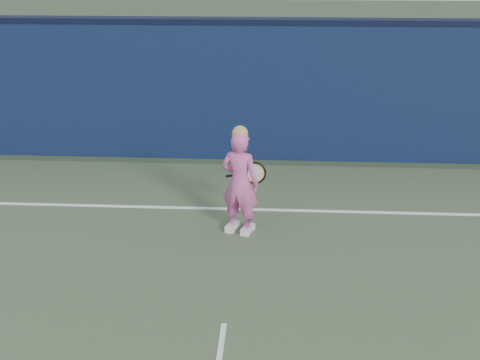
{
  "coord_description": "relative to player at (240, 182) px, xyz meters",
  "views": [
    {
      "loc": [
        0.49,
        -4.46,
        3.87
      ],
      "look_at": [
        0.04,
        3.26,
        0.79
      ],
      "focal_mm": 45.0,
      "sensor_mm": 36.0,
      "label": 1
    }
  ],
  "objects": [
    {
      "name": "wall_cap",
      "position": [
        -0.04,
        3.24,
        1.79
      ],
      "size": [
        24.0,
        0.42,
        0.1
      ],
      "primitive_type": "cube",
      "color": "black",
      "rests_on": "backstop_wall"
    },
    {
      "name": "racket",
      "position": [
        0.16,
        0.41,
        -0.02
      ],
      "size": [
        0.61,
        0.23,
        0.34
      ],
      "rotation": [
        0.0,
        0.0,
        -0.41
      ],
      "color": "black",
      "rests_on": "ground"
    },
    {
      "name": "backstop_wall",
      "position": [
        -0.04,
        3.24,
        0.49
      ],
      "size": [
        24.0,
        0.4,
        2.5
      ],
      "primitive_type": "cube",
      "color": "black",
      "rests_on": "ground"
    },
    {
      "name": "player",
      "position": [
        0.0,
        0.0,
        0.0
      ],
      "size": [
        0.63,
        0.52,
        1.58
      ],
      "rotation": [
        0.0,
        0.0,
        2.81
      ],
      "color": "#D6539B",
      "rests_on": "ground"
    }
  ]
}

